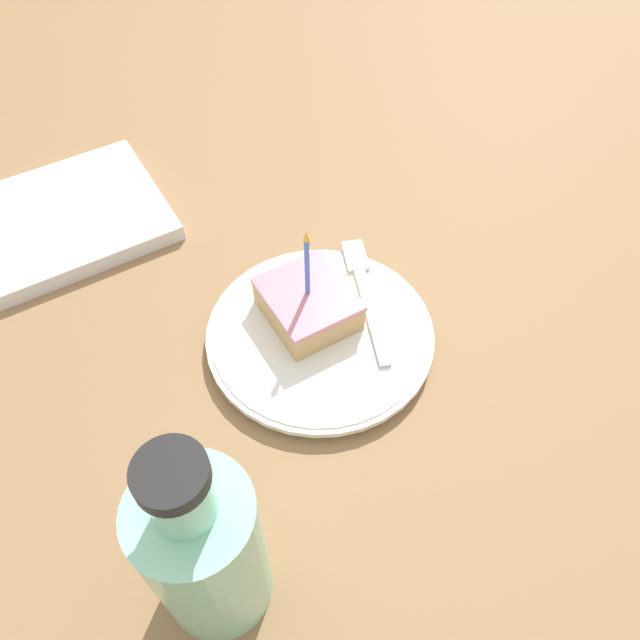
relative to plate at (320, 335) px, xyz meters
name	(u,v)px	position (x,y,z in m)	size (l,w,h in m)	color
ground_plane	(323,341)	(-0.01, -0.01, -0.03)	(2.40, 2.40, 0.04)	olive
plate	(320,335)	(0.00, 0.00, 0.00)	(0.23, 0.23, 0.02)	white
cake_slice	(308,304)	(0.00, -0.02, 0.03)	(0.08, 0.09, 0.12)	tan
fork	(365,290)	(-0.07, -0.02, 0.01)	(0.08, 0.17, 0.00)	silver
bottle	(205,550)	(0.19, 0.17, 0.08)	(0.08, 0.08, 0.22)	#8CD1B2
marble_board	(42,227)	(0.20, -0.30, 0.00)	(0.28, 0.19, 0.02)	silver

